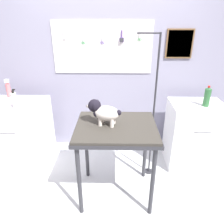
{
  "coord_description": "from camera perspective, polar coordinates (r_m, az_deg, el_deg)",
  "views": [
    {
      "loc": [
        0.12,
        -1.74,
        1.93
      ],
      "look_at": [
        0.08,
        0.28,
        1.01
      ],
      "focal_mm": 34.27,
      "sensor_mm": 36.0,
      "label": 1
    }
  ],
  "objects": [
    {
      "name": "grooming_table",
      "position": [
        2.24,
        1.09,
        -5.84
      ],
      "size": [
        0.85,
        0.7,
        0.9
      ],
      "color": "#2D2D33",
      "rests_on": "ground"
    },
    {
      "name": "soda_bottle",
      "position": [
        2.87,
        24.03,
        3.71
      ],
      "size": [
        0.08,
        0.08,
        0.26
      ],
      "color": "#2E6536",
      "rests_on": "cabinet_right"
    },
    {
      "name": "grooming_arm",
      "position": [
        2.59,
        10.8,
        -1.08
      ],
      "size": [
        0.3,
        0.11,
        1.77
      ],
      "color": "#2D2D33",
      "rests_on": "ground"
    },
    {
      "name": "ground",
      "position": [
        2.61,
        -2.04,
        -23.74
      ],
      "size": [
        4.4,
        4.0,
        0.04
      ],
      "primitive_type": "cube",
      "color": "silver"
    },
    {
      "name": "rear_wall_panel",
      "position": [
        3.12,
        -1.09,
        10.23
      ],
      "size": [
        4.0,
        0.11,
        2.3
      ],
      "color": "gray",
      "rests_on": "ground"
    },
    {
      "name": "conditioner_bottle",
      "position": [
        3.15,
        -25.91,
        5.48
      ],
      "size": [
        0.06,
        0.06,
        0.24
      ],
      "color": "#D26568",
      "rests_on": "counter_left"
    },
    {
      "name": "cabinet_right",
      "position": [
        3.13,
        20.79,
        -5.58
      ],
      "size": [
        0.68,
        0.54,
        0.89
      ],
      "color": "white",
      "rests_on": "ground"
    },
    {
      "name": "dog",
      "position": [
        2.15,
        -2.39,
        0.08
      ],
      "size": [
        0.36,
        0.22,
        0.26
      ],
      "color": "silver",
      "rests_on": "grooming_table"
    },
    {
      "name": "counter_left",
      "position": [
        3.13,
        -23.63,
        -5.61
      ],
      "size": [
        0.8,
        0.58,
        0.93
      ],
      "color": "white",
      "rests_on": "ground"
    },
    {
      "name": "shampoo_bottle",
      "position": [
        2.71,
        -24.56,
        2.8
      ],
      "size": [
        0.06,
        0.06,
        0.24
      ],
      "color": "white",
      "rests_on": "counter_left"
    }
  ]
}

